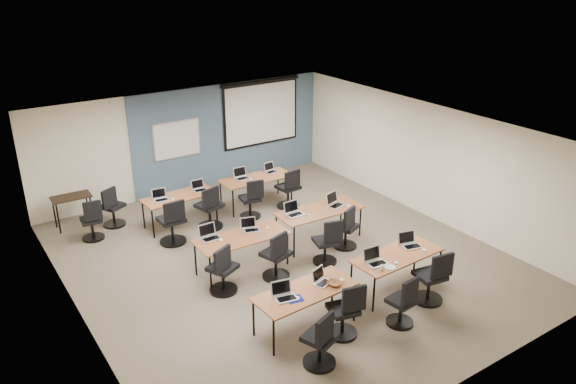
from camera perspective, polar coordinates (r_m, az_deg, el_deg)
floor at (r=11.62m, az=-0.51°, el=-6.72°), size 8.00×9.00×0.02m
ceiling at (r=10.56m, az=-0.56°, el=6.15°), size 8.00×9.00×0.02m
wall_back at (r=14.76m, az=-10.25°, el=5.15°), size 8.00×0.04×2.70m
wall_front at (r=8.10m, az=17.65°, el=-11.05°), size 8.00×0.04×2.70m
wall_left at (r=9.64m, az=-20.90°, el=-5.80°), size 0.04×9.00×2.70m
wall_right at (r=13.49m, az=13.81°, el=3.17°), size 0.04×9.00×2.70m
blue_accent_panel at (r=15.25m, az=-5.91°, el=5.96°), size 5.50×0.04×2.70m
whiteboard at (r=14.55m, az=-11.23°, el=5.24°), size 1.28×0.03×0.98m
projector_screen at (r=15.50m, az=-2.75°, el=8.39°), size 2.40×0.10×1.82m
training_table_front_left at (r=9.25m, az=1.78°, el=-10.21°), size 1.74×0.72×0.73m
training_table_front_right at (r=10.45m, az=11.04°, el=-6.49°), size 1.75×0.73×0.73m
training_table_mid_left at (r=10.93m, az=-4.72°, el=-4.72°), size 1.83×0.76×0.73m
training_table_mid_right at (r=12.04m, az=3.20°, el=-1.99°), size 1.89×0.79×0.73m
training_table_back_left at (r=12.96m, az=-10.97°, el=-0.56°), size 1.67×0.70×0.73m
training_table_back_right at (r=13.79m, az=-3.23°, el=1.29°), size 1.79×0.75×0.73m
laptop_0 at (r=9.01m, az=-0.40°, el=-10.32°), size 0.34×0.29×0.26m
mouse_0 at (r=9.03m, az=1.01°, el=-10.66°), size 0.07×0.09×0.03m
task_chair_0 at (r=8.64m, az=3.36°, el=-15.14°), size 0.53×0.51×0.99m
laptop_1 at (r=9.41m, az=3.38°, el=-8.85°), size 0.30×0.26×0.23m
mouse_1 at (r=9.51m, az=5.51°, el=-8.87°), size 0.08×0.11×0.04m
task_chair_1 at (r=9.27m, az=5.86°, el=-12.29°), size 0.51×0.50×0.99m
laptop_2 at (r=10.07m, az=8.83°, el=-6.79°), size 0.36×0.30×0.27m
mouse_2 at (r=10.14m, az=10.94°, el=-7.06°), size 0.07×0.11×0.04m
task_chair_2 at (r=9.66m, az=11.62°, el=-11.22°), size 0.46×0.46×0.95m
laptop_3 at (r=10.75m, az=12.26°, el=-5.06°), size 0.35×0.30×0.26m
mouse_3 at (r=10.66m, az=13.66°, el=-5.75°), size 0.07×0.11×0.04m
task_chair_3 at (r=10.36m, az=14.42°, el=-8.77°), size 0.54×0.54×1.02m
laptop_4 at (r=10.89m, az=-8.01°, el=-4.35°), size 0.35×0.30×0.27m
mouse_4 at (r=10.79m, az=-6.82°, el=-4.86°), size 0.07×0.11×0.04m
task_chair_4 at (r=10.36m, az=-6.63°, el=-8.18°), size 0.56×0.52×1.00m
laptop_5 at (r=11.13m, az=-3.87°, el=-3.57°), size 0.31×0.27×0.24m
mouse_5 at (r=11.19m, az=-2.09°, el=-3.66°), size 0.09×0.11×0.04m
task_chair_5 at (r=10.73m, az=-1.16°, el=-6.85°), size 0.54×0.54×1.01m
laptop_6 at (r=11.77m, az=0.58°, el=-1.98°), size 0.36×0.30×0.27m
mouse_6 at (r=11.75m, az=2.16°, el=-2.32°), size 0.07×0.10×0.03m
task_chair_6 at (r=11.28m, az=4.01°, el=-5.42°), size 0.49×0.49×0.98m
laptop_7 at (r=12.23m, az=4.75°, el=-1.06°), size 0.36×0.31×0.27m
mouse_7 at (r=12.24m, az=6.17°, el=-1.38°), size 0.08×0.11×0.04m
task_chair_7 at (r=11.89m, az=5.97°, el=-3.95°), size 0.52×0.49×0.98m
laptop_8 at (r=12.79m, az=-12.83°, el=-0.51°), size 0.32×0.27×0.24m
mouse_8 at (r=12.76m, az=-11.62°, el=-0.69°), size 0.09×0.12×0.04m
task_chair_8 at (r=12.24m, az=-11.64°, el=-3.32°), size 0.57×0.57×1.05m
laptop_9 at (r=13.16m, az=-9.03°, el=0.44°), size 0.30×0.26×0.23m
mouse_9 at (r=13.12m, az=-7.69°, el=0.25°), size 0.08×0.11×0.04m
task_chair_9 at (r=12.78m, az=-7.93°, el=-1.90°), size 0.58×0.57×1.05m
laptop_10 at (r=13.74m, az=-4.74°, el=1.66°), size 0.34×0.29×0.26m
mouse_10 at (r=13.65m, az=-3.83°, el=1.30°), size 0.07×0.10×0.03m
task_chair_10 at (r=13.22m, az=-3.73°, el=-1.02°), size 0.50×0.50×0.98m
laptop_11 at (r=14.12m, az=-1.78°, el=2.29°), size 0.30×0.25×0.23m
mouse_11 at (r=14.05m, az=-0.08°, el=2.00°), size 0.08×0.11×0.03m
task_chair_11 at (r=13.72m, az=0.11°, el=0.05°), size 0.55×0.55×1.02m
blue_mousepad at (r=9.00m, az=0.70°, el=-10.82°), size 0.28×0.25×0.01m
snack_bowl at (r=9.37m, az=4.72°, el=-9.24°), size 0.32×0.32×0.06m
snack_plate at (r=10.00m, az=10.30°, el=-7.52°), size 0.24×0.24×0.01m
coffee_cup at (r=9.88m, az=9.59°, el=-7.57°), size 0.08×0.08×0.07m
utility_table at (r=13.57m, az=-21.15°, el=-0.81°), size 0.86×0.48×0.75m
spare_chair_a at (r=13.38m, az=-17.41°, el=-1.76°), size 0.55×0.50×0.98m
spare_chair_b at (r=12.89m, az=-19.26°, el=-3.02°), size 0.47×0.47×0.96m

